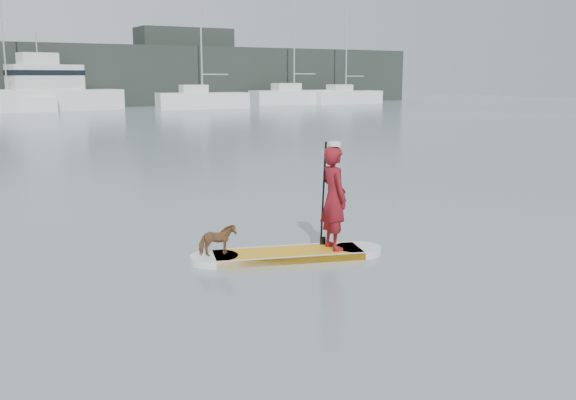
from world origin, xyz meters
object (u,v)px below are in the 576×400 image
paddler (334,198)px  sailboat_d (8,103)px  motor_yacht_a (53,89)px  sailboat_e (202,99)px  sailboat_g (345,96)px  sailboat_f (293,96)px  dog (217,240)px  paddleboard (288,254)px

paddler → sailboat_d: size_ratio=0.16×
motor_yacht_a → sailboat_e: bearing=-26.4°
motor_yacht_a → sailboat_g: size_ratio=0.97×
sailboat_f → paddler: bearing=-117.3°
sailboat_g → dog: bearing=-128.2°
dog → paddler: bearing=-103.1°
sailboat_f → sailboat_g: size_ratio=1.21×
sailboat_g → sailboat_d: bearing=178.1°
paddler → dog: 2.08m
paddleboard → sailboat_g: sailboat_g is taller
sailboat_d → sailboat_g: size_ratio=0.95×
paddleboard → paddler: 1.23m
sailboat_f → sailboat_d: bearing=-176.2°
dog → sailboat_g: size_ratio=0.05×
paddleboard → sailboat_e: bearing=86.6°
sailboat_f → paddleboard: bearing=-118.1°
sailboat_g → sailboat_f: bearing=168.5°
sailboat_d → sailboat_g: 33.95m
paddleboard → sailboat_f: size_ratio=0.23×
paddler → dog: (-1.89, 0.61, -0.63)m
paddleboard → motor_yacht_a: 50.85m
sailboat_d → sailboat_f: 28.06m
sailboat_d → sailboat_g: (33.94, -0.60, 0.08)m
paddleboard → sailboat_e: (18.16, 47.01, 0.81)m
paddler → motor_yacht_a: bearing=1.4°
sailboat_d → sailboat_f: sailboat_f is taller
sailboat_d → motor_yacht_a: 4.20m
paddler → sailboat_e: size_ratio=0.15×
paddler → sailboat_e: (17.41, 47.26, -0.13)m
paddler → sailboat_d: (0.96, 49.59, -0.21)m
sailboat_d → sailboat_f: (28.05, 0.51, 0.16)m
dog → sailboat_e: bearing=-17.9°
paddler → sailboat_f: bearing=-23.2°
paddler → motor_yacht_a: motor_yacht_a is taller
motor_yacht_a → sailboat_g: 30.11m
paddler → sailboat_e: bearing=-13.4°
dog → sailboat_e: 50.49m
paddleboard → sailboat_d: sailboat_d is taller
sailboat_d → sailboat_g: bearing=2.2°
dog → sailboat_g: 60.79m
sailboat_f → sailboat_e: bearing=-163.5°
sailboat_e → sailboat_g: size_ratio=1.04×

